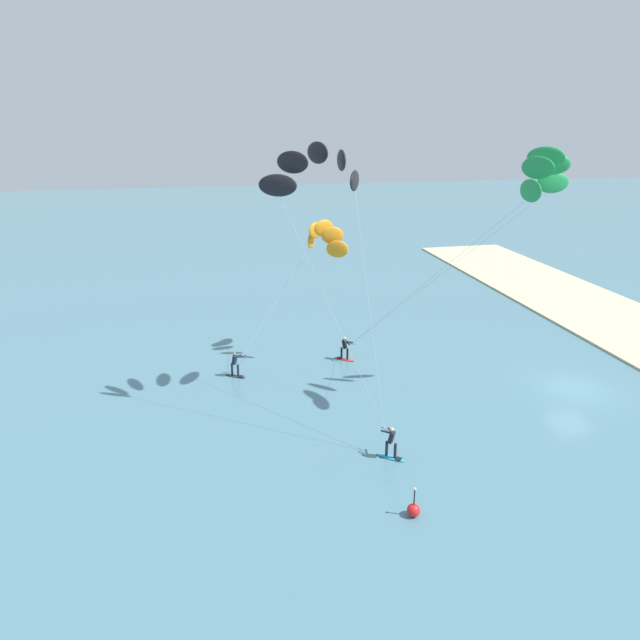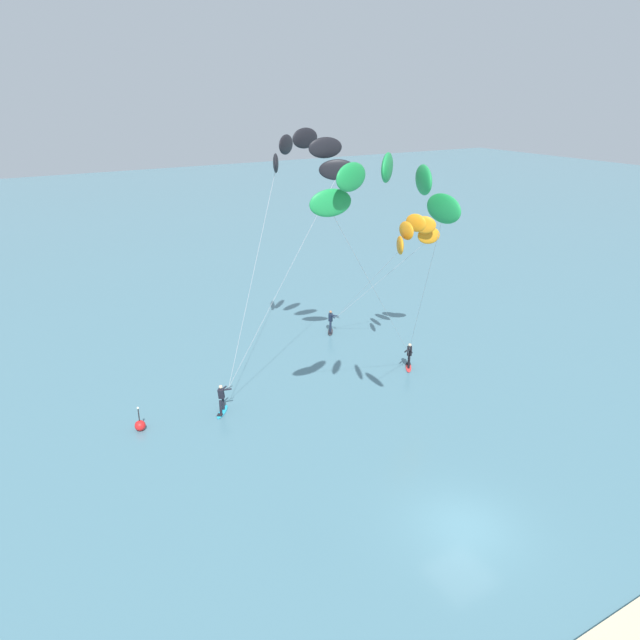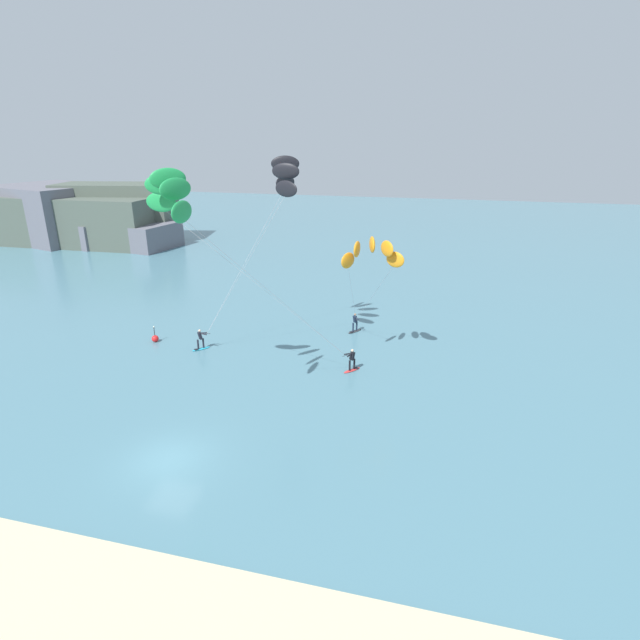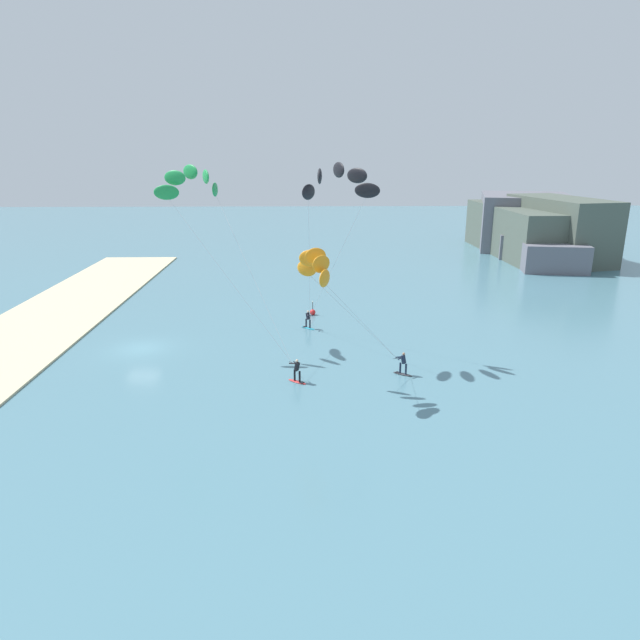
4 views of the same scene
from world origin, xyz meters
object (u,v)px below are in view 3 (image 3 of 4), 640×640
at_px(kitesurfer_far_out, 371,257).
at_px(kitesurfer_nearshore, 282,182).
at_px(marker_buoy, 155,338).
at_px(kitesurfer_mid_water, 179,202).

bearing_deg(kitesurfer_far_out, kitesurfer_nearshore, 168.31).
xyz_separation_m(kitesurfer_nearshore, marker_buoy, (-10.71, -1.70, -12.51)).
distance_m(kitesurfer_mid_water, marker_buoy, 17.51).
distance_m(kitesurfer_nearshore, marker_buoy, 16.56).
xyz_separation_m(kitesurfer_mid_water, kitesurfer_far_out, (8.95, 9.36, -4.57)).
bearing_deg(kitesurfer_mid_water, kitesurfer_nearshore, 78.57).
xyz_separation_m(kitesurfer_mid_water, marker_buoy, (-8.54, 9.06, -12.31)).
bearing_deg(marker_buoy, kitesurfer_far_out, 0.97).
xyz_separation_m(kitesurfer_nearshore, kitesurfer_mid_water, (-2.17, -10.76, -0.21)).
bearing_deg(kitesurfer_nearshore, kitesurfer_far_out, -11.69).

